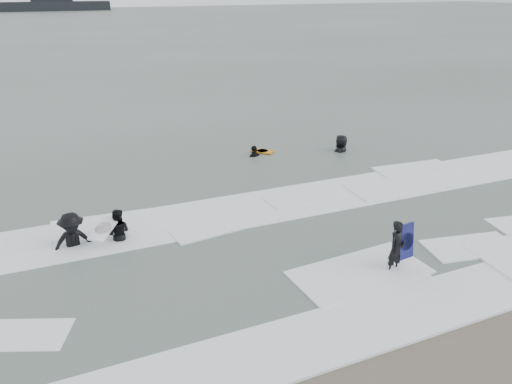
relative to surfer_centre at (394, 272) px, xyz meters
name	(u,v)px	position (x,y,z in m)	size (l,w,h in m)	color
ground	(340,314)	(-2.27, -1.01, 0.00)	(320.00, 320.00, 0.00)	brown
sea	(75,30)	(-2.27, 78.99, 0.06)	(320.00, 320.00, 0.00)	#47544C
surfer_centre	(394,272)	(0.00, 0.00, 0.00)	(0.54, 0.35, 1.48)	black
surfer_wading	(119,240)	(-6.41, 4.58, 0.00)	(0.75, 0.58, 1.54)	black
surfer_breaker	(74,249)	(-7.67, 4.55, 0.00)	(1.27, 0.73, 1.97)	black
surfer_right_near	(255,157)	(0.22, 10.09, 0.00)	(0.97, 0.41, 1.66)	black
surfer_right_far	(341,152)	(4.05, 9.22, 0.00)	(0.95, 0.62, 1.94)	black
surf_foam	(273,241)	(-2.27, 2.69, 0.04)	(30.03, 9.06, 0.09)	white
bodyboards	(253,197)	(-1.97, 4.99, 0.50)	(8.54, 11.01, 1.25)	#10144C
vessel_horizon	(52,5)	(-3.07, 144.03, 1.50)	(29.68, 5.30, 4.03)	black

